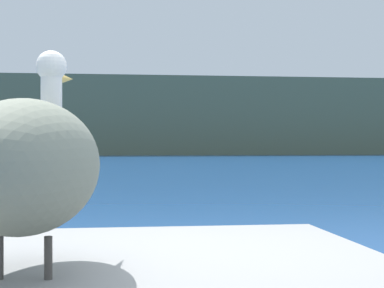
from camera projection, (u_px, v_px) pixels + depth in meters
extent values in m
cube|color=#5B664C|center=(106.00, 117.00, 65.73)|extent=(140.00, 12.56, 7.27)
ellipsoid|color=gray|center=(28.00, 166.00, 2.45)|extent=(0.67, 1.15, 0.50)
cylinder|color=white|center=(51.00, 110.00, 2.83)|extent=(0.09, 0.09, 0.30)
sphere|color=white|center=(51.00, 66.00, 2.83)|extent=(0.13, 0.13, 0.13)
cone|color=gold|center=(64.00, 79.00, 3.10)|extent=(0.12, 0.41, 0.09)
cylinder|color=#4C4742|center=(48.00, 258.00, 2.40)|extent=(0.03, 0.03, 0.16)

